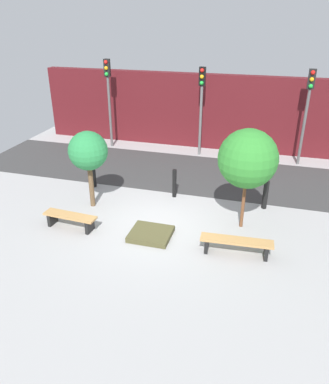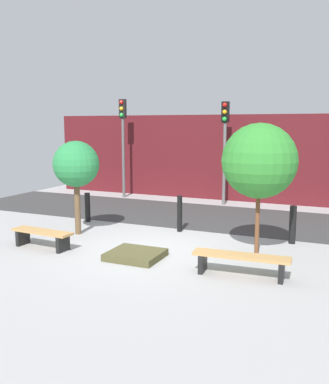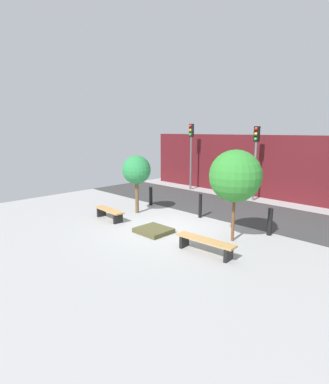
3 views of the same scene
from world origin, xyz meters
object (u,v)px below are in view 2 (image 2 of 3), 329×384
(planter_bed, at_px, (135,255))
(bench_left, at_px, (42,235))
(tree_behind_right_bench, at_px, (259,161))
(bollard_center, at_px, (293,225))
(tree_behind_left_bench, at_px, (76,165))
(bollard_left, at_px, (180,214))
(traffic_light_mid_west, at_px, (225,135))
(traffic_light_west, at_px, (123,131))
(bollard_far_left, at_px, (88,207))
(bench_right, at_px, (241,260))

(planter_bed, bearing_deg, bench_left, -175.46)
(tree_behind_right_bench, xyz_separation_m, bollard_center, (0.63, 1.43, -1.74))
(bench_left, relative_size, tree_behind_right_bench, 0.55)
(tree_behind_right_bench, bearing_deg, planter_bed, -152.19)
(tree_behind_left_bench, bearing_deg, planter_bed, -27.81)
(planter_bed, bearing_deg, bollard_left, 90.00)
(traffic_light_mid_west, bearing_deg, traffic_light_west, 180.00)
(bollard_left, bearing_deg, tree_behind_left_bench, -150.47)
(traffic_light_west, bearing_deg, tree_behind_left_bench, -72.69)
(bollard_far_left, bearing_deg, tree_behind_left_bench, -66.17)
(bench_left, height_order, bollard_left, bollard_left)
(bench_left, distance_m, bollard_center, 6.40)
(bollard_far_left, relative_size, traffic_light_mid_west, 0.24)
(bench_right, distance_m, bollard_left, 3.89)
(bench_right, height_order, tree_behind_left_bench, tree_behind_left_bench)
(bollard_far_left, xyz_separation_m, traffic_light_west, (-1.24, 4.58, 2.35))
(bench_left, relative_size, planter_bed, 1.42)
(bollard_center, bearing_deg, bollard_far_left, 180.00)
(tree_behind_right_bench, bearing_deg, bench_right, -90.00)
(planter_bed, bearing_deg, bollard_far_left, 138.81)
(planter_bed, relative_size, traffic_light_mid_west, 0.31)
(bench_left, distance_m, traffic_light_west, 8.16)
(bench_left, relative_size, tree_behind_left_bench, 0.65)
(bollard_far_left, relative_size, bollard_left, 0.89)
(bench_right, xyz_separation_m, bollard_center, (0.63, 2.96, 0.16))
(bench_right, height_order, traffic_light_mid_west, traffic_light_mid_west)
(planter_bed, xyz_separation_m, traffic_light_west, (-4.39, 7.34, 2.73))
(bollard_far_left, height_order, traffic_light_mid_west, traffic_light_mid_west)
(tree_behind_right_bench, relative_size, bollard_far_left, 3.35)
(bench_right, height_order, bollard_left, bollard_left)
(bench_right, distance_m, bollard_far_left, 6.40)
(bench_left, bearing_deg, bollard_center, 31.22)
(bench_left, bearing_deg, tree_behind_left_bench, 93.69)
(bench_left, relative_size, bollard_center, 1.72)
(bench_left, height_order, tree_behind_left_bench, tree_behind_left_bench)
(bollard_left, height_order, bollard_center, bollard_left)
(bench_left, bearing_deg, bench_right, 3.69)
(bench_left, distance_m, bollard_far_left, 3.03)
(tree_behind_right_bench, distance_m, bollard_center, 2.34)
(tree_behind_left_bench, bearing_deg, bench_right, -16.88)
(tree_behind_left_bench, relative_size, tree_behind_right_bench, 0.85)
(bollard_left, distance_m, traffic_light_mid_west, 5.07)
(planter_bed, relative_size, tree_behind_right_bench, 0.39)
(tree_behind_right_bench, bearing_deg, bench_left, -163.12)
(bench_left, relative_size, bollard_far_left, 1.84)
(bench_left, distance_m, bench_right, 5.04)
(bollard_far_left, distance_m, bollard_center, 6.30)
(planter_bed, bearing_deg, tree_behind_left_bench, 152.19)
(bench_left, height_order, traffic_light_west, traffic_light_west)
(planter_bed, bearing_deg, bollard_center, 41.19)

